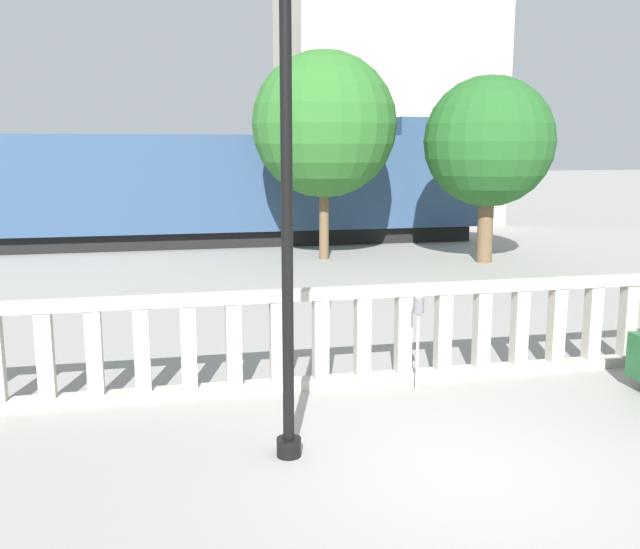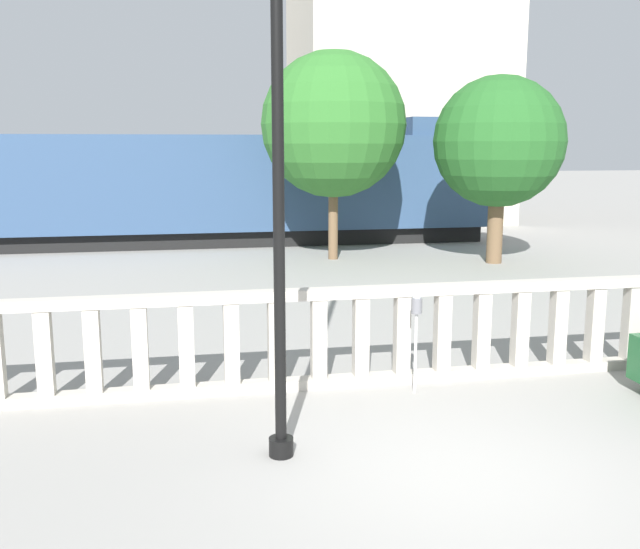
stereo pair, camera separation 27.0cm
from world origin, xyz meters
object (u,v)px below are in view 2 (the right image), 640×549
at_px(parking_meter, 416,314).
at_px(tree_right, 499,142).
at_px(tree_left, 333,125).
at_px(train_near, 218,187).
at_px(lamppost, 277,43).

bearing_deg(parking_meter, tree_right, 60.36).
bearing_deg(tree_right, tree_left, 160.50).
relative_size(parking_meter, tree_left, 0.23).
distance_m(train_near, tree_right, 9.42).
relative_size(parking_meter, tree_right, 0.27).
bearing_deg(train_near, tree_right, -36.81).
relative_size(lamppost, tree_right, 1.30).
distance_m(lamppost, parking_meter, 4.11).
distance_m(lamppost, tree_right, 13.89).
bearing_deg(train_near, lamppost, -90.78).
height_order(parking_meter, tree_left, tree_left).
xyz_separation_m(lamppost, tree_left, (3.34, 13.08, -0.40)).
xyz_separation_m(lamppost, train_near, (0.23, 17.11, -2.36)).
bearing_deg(tree_left, tree_right, -19.50).
height_order(lamppost, tree_right, lamppost).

